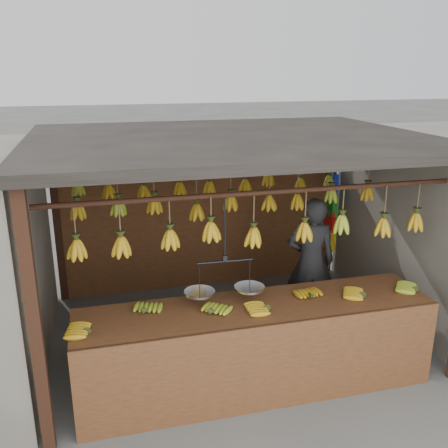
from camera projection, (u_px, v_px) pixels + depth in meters
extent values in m
plane|color=#5B5B57|center=(230.00, 332.00, 6.12)|extent=(80.00, 80.00, 0.00)
cube|color=black|center=(35.00, 328.00, 3.90)|extent=(0.10, 0.10, 2.30)
cube|color=black|center=(57.00, 220.00, 6.67)|extent=(0.10, 0.10, 2.30)
cube|color=black|center=(330.00, 201.00, 7.64)|extent=(0.10, 0.10, 2.30)
cube|color=black|center=(231.00, 140.00, 5.41)|extent=(4.30, 3.30, 0.10)
cylinder|color=black|center=(260.00, 193.00, 4.59)|extent=(4.00, 0.05, 0.05)
cylinder|color=black|center=(231.00, 172.00, 5.51)|extent=(4.00, 0.05, 0.05)
cylinder|color=black|center=(210.00, 157.00, 6.44)|extent=(4.00, 0.05, 0.05)
cube|color=brown|center=(203.00, 226.00, 7.23)|extent=(4.00, 0.06, 1.80)
cube|color=brown|center=(256.00, 310.00, 4.83)|extent=(3.48, 0.77, 0.08)
cube|color=brown|center=(269.00, 368.00, 4.60)|extent=(3.48, 0.04, 0.90)
cube|color=black|center=(85.00, 397.00, 4.26)|extent=(0.07, 0.07, 0.82)
cube|color=black|center=(420.00, 345.00, 5.05)|extent=(0.07, 0.07, 0.82)
cube|color=black|center=(86.00, 355.00, 4.88)|extent=(0.07, 0.07, 0.82)
cube|color=black|center=(383.00, 315.00, 5.67)|extent=(0.07, 0.07, 0.82)
ellipsoid|color=#BB8A14|center=(88.00, 330.00, 4.31)|extent=(0.27, 0.22, 0.06)
ellipsoid|color=#92A523|center=(146.00, 312.00, 4.64)|extent=(0.25, 0.29, 0.06)
ellipsoid|color=#92A523|center=(213.00, 313.00, 4.62)|extent=(0.29, 0.30, 0.06)
ellipsoid|color=#BB8A14|center=(266.00, 308.00, 4.72)|extent=(0.24, 0.19, 0.06)
ellipsoid|color=#BB8A14|center=(312.00, 296.00, 4.95)|extent=(0.20, 0.25, 0.06)
ellipsoid|color=#BB8A14|center=(362.00, 294.00, 4.99)|extent=(0.30, 0.27, 0.06)
ellipsoid|color=#92A523|center=(415.00, 289.00, 5.11)|extent=(0.30, 0.29, 0.06)
ellipsoid|color=#BB8A14|center=(77.00, 250.00, 4.36)|extent=(0.16, 0.16, 0.28)
ellipsoid|color=#BB8A14|center=(121.00, 247.00, 4.41)|extent=(0.16, 0.16, 0.28)
ellipsoid|color=#BB8A14|center=(170.00, 239.00, 4.54)|extent=(0.16, 0.16, 0.28)
ellipsoid|color=#BB8A14|center=(211.00, 231.00, 4.55)|extent=(0.16, 0.16, 0.28)
ellipsoid|color=#BB8A14|center=(253.00, 237.00, 4.74)|extent=(0.16, 0.16, 0.28)
ellipsoid|color=#BB8A14|center=(304.00, 232.00, 4.83)|extent=(0.16, 0.16, 0.28)
ellipsoid|color=#92A523|center=(342.00, 224.00, 4.91)|extent=(0.16, 0.16, 0.28)
ellipsoid|color=#BB8A14|center=(383.00, 227.00, 4.99)|extent=(0.16, 0.16, 0.28)
ellipsoid|color=#BB8A14|center=(416.00, 222.00, 5.07)|extent=(0.16, 0.16, 0.28)
ellipsoid|color=#BB8A14|center=(78.00, 211.00, 5.24)|extent=(0.16, 0.16, 0.28)
ellipsoid|color=#92A523|center=(119.00, 207.00, 5.35)|extent=(0.16, 0.16, 0.28)
ellipsoid|color=#BB8A14|center=(154.00, 205.00, 5.43)|extent=(0.16, 0.16, 0.28)
ellipsoid|color=#BB8A14|center=(197.00, 212.00, 5.55)|extent=(0.16, 0.16, 0.28)
ellipsoid|color=#BB8A14|center=(231.00, 202.00, 5.60)|extent=(0.16, 0.16, 0.28)
ellipsoid|color=#BB8A14|center=(269.00, 203.00, 5.71)|extent=(0.16, 0.16, 0.28)
ellipsoid|color=#BB8A14|center=(297.00, 202.00, 5.84)|extent=(0.16, 0.16, 0.28)
ellipsoid|color=#92A523|center=(331.00, 195.00, 5.94)|extent=(0.16, 0.16, 0.28)
ellipsoid|color=#BB8A14|center=(367.00, 193.00, 5.99)|extent=(0.16, 0.16, 0.28)
ellipsoid|color=#92A523|center=(78.00, 188.00, 6.14)|extent=(0.16, 0.16, 0.28)
ellipsoid|color=#BB8A14|center=(109.00, 191.00, 6.27)|extent=(0.16, 0.16, 0.28)
ellipsoid|color=#BB8A14|center=(144.00, 193.00, 6.32)|extent=(0.16, 0.16, 0.28)
ellipsoid|color=#BB8A14|center=(180.00, 189.00, 6.45)|extent=(0.16, 0.16, 0.28)
ellipsoid|color=#BB8A14|center=(209.00, 189.00, 6.52)|extent=(0.16, 0.16, 0.28)
ellipsoid|color=#BB8A14|center=(245.00, 186.00, 6.63)|extent=(0.16, 0.16, 0.28)
ellipsoid|color=#BB8A14|center=(268.00, 179.00, 6.74)|extent=(0.16, 0.16, 0.28)
ellipsoid|color=#BB8A14|center=(300.00, 185.00, 6.84)|extent=(0.16, 0.16, 0.28)
ellipsoid|color=#92A523|center=(329.00, 182.00, 6.99)|extent=(0.16, 0.16, 0.28)
cylinder|color=black|center=(225.00, 229.00, 4.61)|extent=(0.02, 0.02, 0.65)
cylinder|color=black|center=(225.00, 261.00, 4.71)|extent=(0.54, 0.04, 0.02)
cylinder|color=silver|center=(200.00, 293.00, 4.75)|extent=(0.29, 0.29, 0.02)
cylinder|color=silver|center=(249.00, 288.00, 4.85)|extent=(0.29, 0.29, 0.02)
imported|color=#262628|center=(311.00, 262.00, 6.14)|extent=(0.67, 0.52, 1.63)
cube|color=#1426BF|center=(333.00, 184.00, 7.39)|extent=(0.08, 0.26, 0.34)
cube|color=#199926|center=(331.00, 204.00, 7.48)|extent=(0.08, 0.26, 0.34)
cube|color=red|center=(330.00, 220.00, 7.56)|extent=(0.08, 0.26, 0.34)
cube|color=yellow|center=(329.00, 239.00, 7.65)|extent=(0.08, 0.26, 0.34)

